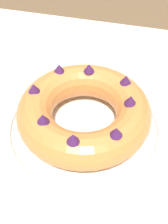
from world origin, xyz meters
The scene contains 3 objects.
dining_table centered at (0.00, 0.00, 0.64)m, with size 1.54×0.96×0.73m.
serving_dish centered at (-0.02, 0.01, 0.74)m, with size 0.34×0.34×0.02m.
bundt_cake centered at (-0.02, 0.01, 0.78)m, with size 0.28×0.28×0.09m.
Camera 1 is at (0.09, -0.43, 1.25)m, focal length 50.00 mm.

